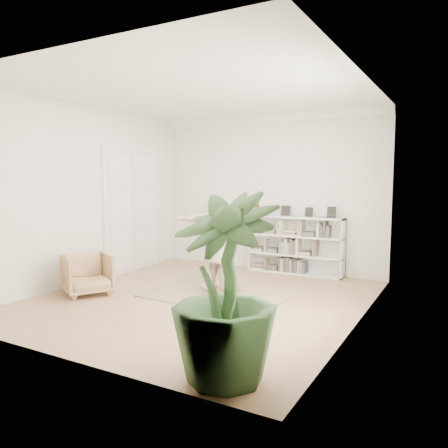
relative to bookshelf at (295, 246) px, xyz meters
name	(u,v)px	position (x,y,z in m)	size (l,w,h in m)	color
floor	(200,299)	(-0.74, -2.82, -0.64)	(6.00, 6.00, 0.00)	#9D7851
room_shell	(268,119)	(-0.74, 0.12, 2.87)	(6.00, 6.00, 6.00)	silver
doors	(131,211)	(-3.45, -1.52, 0.76)	(0.09, 1.78, 2.92)	white
bookshelf	(295,246)	(0.00, 0.00, 0.00)	(2.20, 0.35, 1.64)	silver
armchair	(87,274)	(-2.76, -3.56, -0.26)	(0.81, 0.83, 0.76)	tan
rug	(220,293)	(-0.61, -2.33, -0.63)	(2.50, 2.00, 0.02)	tan
rocker_board	(220,290)	(-0.61, -2.33, -0.57)	(0.51, 0.32, 0.11)	olive
person	(220,243)	(-0.61, -2.33, 0.32)	(2.03, 0.55, 1.65)	tan
houseplant	(225,288)	(1.17, -5.37, 0.37)	(1.13, 1.13, 2.01)	#33552A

